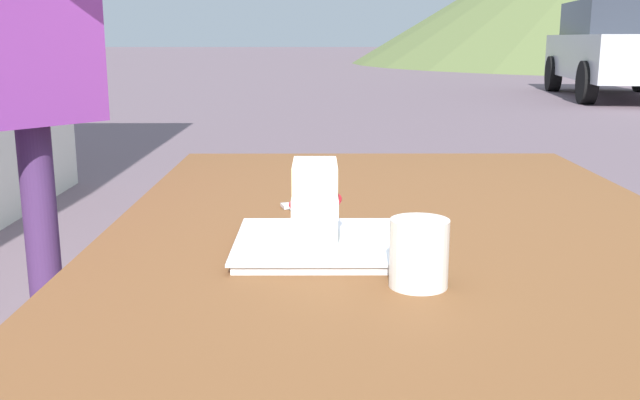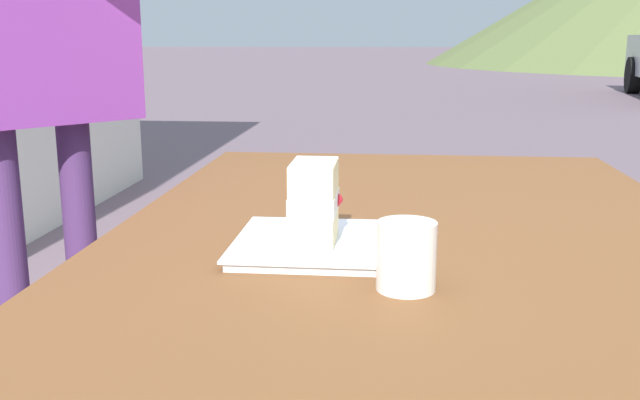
{
  "view_description": "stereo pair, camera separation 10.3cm",
  "coord_description": "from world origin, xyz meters",
  "px_view_note": "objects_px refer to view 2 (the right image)",
  "views": [
    {
      "loc": [
        -1.15,
        0.14,
        1.03
      ],
      "look_at": [
        -0.14,
        0.14,
        0.81
      ],
      "focal_mm": 40.71,
      "sensor_mm": 36.0,
      "label": 1
    },
    {
      "loc": [
        -1.14,
        0.04,
        1.03
      ],
      "look_at": [
        -0.14,
        0.14,
        0.81
      ],
      "focal_mm": 40.71,
      "sensor_mm": 36.0,
      "label": 2
    }
  ],
  "objects_px": {
    "dessert_plate": "(320,244)",
    "cake_slice": "(314,202)",
    "coffee_cup": "(406,255)",
    "dessert_fork": "(309,213)",
    "patio_table": "(413,280)"
  },
  "relations": [
    {
      "from": "cake_slice",
      "to": "coffee_cup",
      "type": "distance_m",
      "value": 0.19
    },
    {
      "from": "dessert_plate",
      "to": "patio_table",
      "type": "bearing_deg",
      "value": -43.97
    },
    {
      "from": "cake_slice",
      "to": "dessert_plate",
      "type": "bearing_deg",
      "value": -27.15
    },
    {
      "from": "dessert_plate",
      "to": "cake_slice",
      "type": "relative_size",
      "value": 2.12
    },
    {
      "from": "cake_slice",
      "to": "coffee_cup",
      "type": "relative_size",
      "value": 1.36
    },
    {
      "from": "dessert_plate",
      "to": "dessert_fork",
      "type": "height_order",
      "value": "dessert_plate"
    },
    {
      "from": "patio_table",
      "to": "coffee_cup",
      "type": "relative_size",
      "value": 17.53
    },
    {
      "from": "dessert_plate",
      "to": "cake_slice",
      "type": "xyz_separation_m",
      "value": [
        -0.01,
        0.01,
        0.07
      ]
    },
    {
      "from": "coffee_cup",
      "to": "cake_slice",
      "type": "bearing_deg",
      "value": 41.44
    },
    {
      "from": "cake_slice",
      "to": "coffee_cup",
      "type": "xyz_separation_m",
      "value": [
        -0.14,
        -0.13,
        -0.03
      ]
    },
    {
      "from": "patio_table",
      "to": "dessert_fork",
      "type": "height_order",
      "value": "dessert_fork"
    },
    {
      "from": "cake_slice",
      "to": "coffee_cup",
      "type": "height_order",
      "value": "cake_slice"
    },
    {
      "from": "patio_table",
      "to": "cake_slice",
      "type": "relative_size",
      "value": 12.91
    },
    {
      "from": "cake_slice",
      "to": "dessert_fork",
      "type": "distance_m",
      "value": 0.23
    },
    {
      "from": "cake_slice",
      "to": "dessert_fork",
      "type": "xyz_separation_m",
      "value": [
        0.22,
        0.03,
        -0.07
      ]
    }
  ]
}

